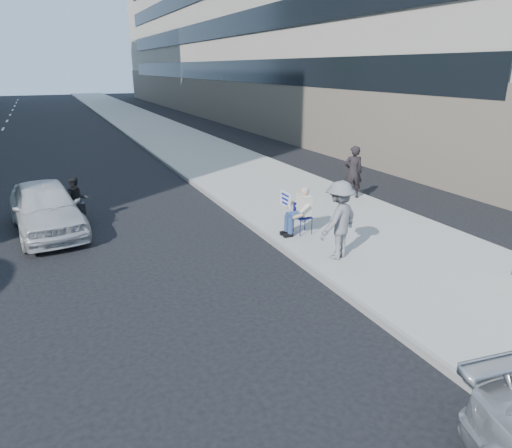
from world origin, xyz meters
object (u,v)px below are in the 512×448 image
jogger (339,220)px  white_sedan_near (46,208)px  seated_protester (299,208)px  pedestrian_woman (353,172)px  motorcycle (77,203)px

jogger → white_sedan_near: (-6.22, 5.30, -0.36)m
seated_protester → jogger: 1.84m
white_sedan_near → jogger: bearing=-47.1°
jogger → pedestrian_woman: jogger is taller
white_sedan_near → motorcycle: 0.98m
white_sedan_near → motorcycle: (0.85, 0.48, -0.09)m
seated_protester → pedestrian_woman: bearing=34.5°
white_sedan_near → seated_protester: bearing=-35.9°
seated_protester → jogger: jogger is taller
seated_protester → white_sedan_near: bearing=150.8°
seated_protester → jogger: (0.01, -1.83, 0.21)m
seated_protester → jogger: size_ratio=0.70×
seated_protester → pedestrian_woman: 4.26m
jogger → motorcycle: 7.90m
pedestrian_woman → motorcycle: size_ratio=0.88×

